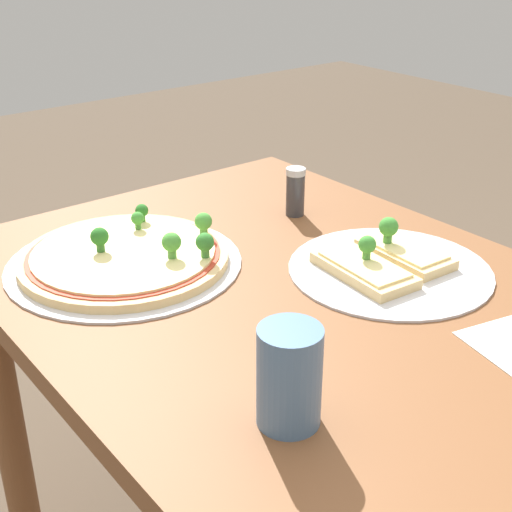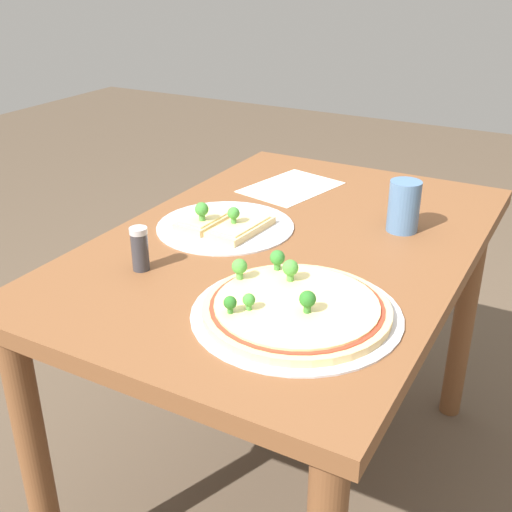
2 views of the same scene
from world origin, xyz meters
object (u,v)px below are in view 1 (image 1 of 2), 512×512
Objects in this scene: dining_table at (317,366)px; drinking_cup at (289,377)px; pizza_tray_whole at (126,257)px; pizza_tray_slice at (386,263)px; condiment_shaker at (295,191)px.

drinking_cup is at bearing 129.54° from dining_table.
pizza_tray_slice is (-0.26, -0.30, -0.00)m from pizza_tray_whole.
drinking_cup reaches higher than condiment_shaker.
drinking_cup is 0.59m from condiment_shaker.
pizza_tray_slice reaches higher than dining_table.
condiment_shaker is (0.44, -0.39, -0.01)m from drinking_cup.
pizza_tray_slice is at bearing -130.87° from pizza_tray_whole.
pizza_tray_slice is 0.26m from condiment_shaker.
condiment_shaker reaches higher than pizza_tray_whole.
drinking_cup is (-0.18, 0.35, 0.05)m from pizza_tray_slice.
drinking_cup is (-0.45, 0.05, 0.04)m from pizza_tray_whole.
pizza_tray_slice is at bearing 172.04° from condiment_shaker.
drinking_cup reaches higher than dining_table.
pizza_tray_slice is 2.70× the size of drinking_cup.
condiment_shaker is at bearing -34.89° from dining_table.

